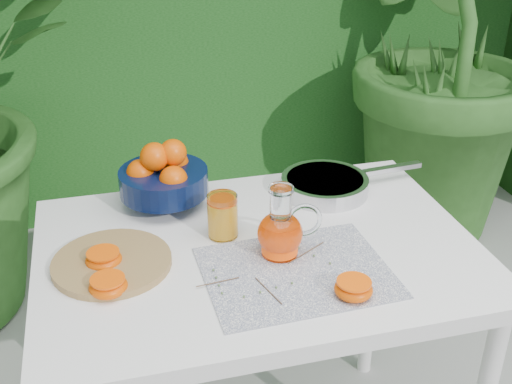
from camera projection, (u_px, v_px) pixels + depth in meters
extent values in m
imported|color=#2A581E|center=(432.00, 38.00, 2.65)|extent=(2.16, 2.16, 1.73)
cube|color=white|center=(258.00, 253.00, 1.48)|extent=(1.00, 0.70, 0.04)
cylinder|color=white|center=(77.00, 330.00, 1.81)|extent=(0.04, 0.04, 0.71)
cylinder|color=white|center=(372.00, 283.00, 2.01)|extent=(0.04, 0.04, 0.71)
cube|color=#0B153F|center=(297.00, 272.00, 1.37)|extent=(0.40, 0.32, 0.00)
cylinder|color=olive|center=(112.00, 263.00, 1.39)|extent=(0.26, 0.26, 0.02)
cylinder|color=black|center=(165.00, 199.00, 1.63)|extent=(0.10, 0.10, 0.04)
cylinder|color=black|center=(164.00, 181.00, 1.61)|extent=(0.29, 0.29, 0.06)
sphere|color=#F34B02|center=(140.00, 173.00, 1.59)|extent=(0.09, 0.09, 0.07)
sphere|color=#F34B02|center=(175.00, 163.00, 1.64)|extent=(0.09, 0.09, 0.07)
sphere|color=#F34B02|center=(173.00, 180.00, 1.56)|extent=(0.09, 0.09, 0.07)
sphere|color=#F34B02|center=(152.00, 164.00, 1.64)|extent=(0.09, 0.09, 0.07)
sphere|color=#F34B02|center=(154.00, 157.00, 1.57)|extent=(0.09, 0.09, 0.07)
sphere|color=#F34B02|center=(173.00, 153.00, 1.58)|extent=(0.09, 0.09, 0.07)
cylinder|color=white|center=(280.00, 252.00, 1.43)|extent=(0.09, 0.09, 0.01)
ellipsoid|color=white|center=(280.00, 233.00, 1.41)|extent=(0.12, 0.12, 0.10)
cylinder|color=white|center=(281.00, 204.00, 1.37)|extent=(0.05, 0.05, 0.07)
cylinder|color=white|center=(281.00, 189.00, 1.36)|extent=(0.06, 0.06, 0.01)
torus|color=white|center=(304.00, 220.00, 1.40)|extent=(0.08, 0.02, 0.08)
cylinder|color=#FB4705|center=(280.00, 237.00, 1.41)|extent=(0.09, 0.09, 0.07)
cylinder|color=white|center=(223.00, 215.00, 1.48)|extent=(0.08, 0.08, 0.10)
cylinder|color=gold|center=(223.00, 219.00, 1.48)|extent=(0.07, 0.07, 0.08)
cylinder|color=#FF6107|center=(222.00, 202.00, 1.46)|extent=(0.06, 0.06, 0.00)
cylinder|color=#B6B6BB|center=(325.00, 185.00, 1.69)|extent=(0.25, 0.25, 0.04)
cylinder|color=silver|center=(325.00, 179.00, 1.68)|extent=(0.22, 0.22, 0.01)
cube|color=#B6B6BB|center=(392.00, 168.00, 1.74)|extent=(0.17, 0.04, 0.01)
ellipsoid|color=#F34B02|center=(108.00, 286.00, 1.30)|extent=(0.09, 0.09, 0.04)
cylinder|color=#FF6107|center=(107.00, 279.00, 1.29)|extent=(0.08, 0.08, 0.00)
ellipsoid|color=#F34B02|center=(104.00, 260.00, 1.39)|extent=(0.09, 0.09, 0.04)
cylinder|color=#FF6107|center=(103.00, 253.00, 1.38)|extent=(0.08, 0.08, 0.00)
ellipsoid|color=#F34B02|center=(353.00, 289.00, 1.29)|extent=(0.09, 0.09, 0.04)
cylinder|color=#FF6107|center=(354.00, 282.00, 1.28)|extent=(0.08, 0.08, 0.00)
cylinder|color=brown|center=(268.00, 291.00, 1.31)|extent=(0.03, 0.10, 0.00)
sphere|color=#4C6736|center=(244.00, 297.00, 1.29)|extent=(0.01, 0.01, 0.01)
sphere|color=#4C6736|center=(260.00, 292.00, 1.30)|extent=(0.01, 0.01, 0.01)
sphere|color=#4C6736|center=(276.00, 287.00, 1.31)|extent=(0.01, 0.01, 0.01)
sphere|color=#4C6736|center=(292.00, 283.00, 1.33)|extent=(0.01, 0.01, 0.01)
cylinder|color=brown|center=(306.00, 253.00, 1.43)|extent=(0.11, 0.06, 0.00)
sphere|color=#4C6736|center=(284.00, 241.00, 1.47)|extent=(0.01, 0.01, 0.01)
sphere|color=#4C6736|center=(299.00, 248.00, 1.45)|extent=(0.01, 0.01, 0.01)
sphere|color=#4C6736|center=(314.00, 255.00, 1.42)|extent=(0.01, 0.01, 0.01)
sphere|color=#4C6736|center=(330.00, 263.00, 1.39)|extent=(0.01, 0.01, 0.01)
cylinder|color=brown|center=(218.00, 282.00, 1.33)|extent=(0.09, 0.01, 0.00)
sphere|color=#4C6736|center=(222.00, 293.00, 1.30)|extent=(0.01, 0.01, 0.01)
sphere|color=#4C6736|center=(219.00, 285.00, 1.32)|extent=(0.01, 0.01, 0.01)
sphere|color=#4C6736|center=(216.00, 277.00, 1.35)|extent=(0.01, 0.01, 0.01)
sphere|color=#4C6736|center=(213.00, 270.00, 1.37)|extent=(0.01, 0.01, 0.01)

